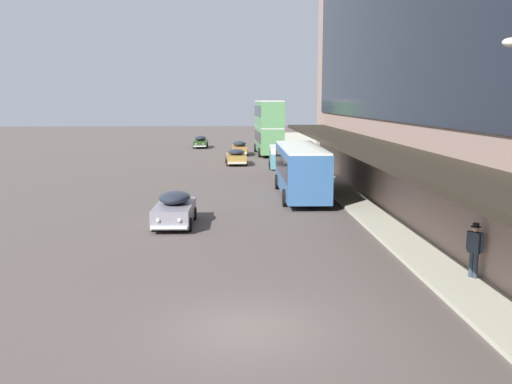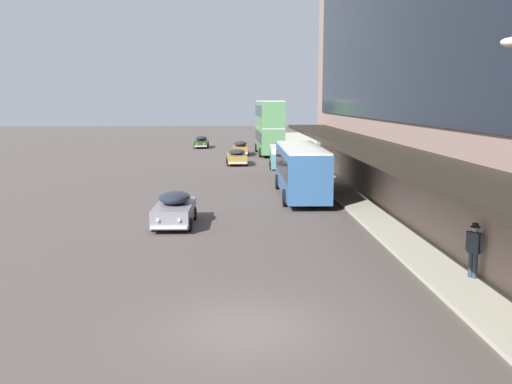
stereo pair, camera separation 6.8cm
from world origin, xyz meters
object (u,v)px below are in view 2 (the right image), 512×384
at_px(transit_bus_kerbside_front, 269,126).
at_px(sedan_second_mid, 175,209).
at_px(transit_bus_kerbside_rear, 301,168).
at_px(sedan_far_back, 201,142).
at_px(vw_van, 280,156).
at_px(pedestrian_at_kerb, 474,248).
at_px(sedan_lead_mid, 240,148).
at_px(sedan_second_near, 237,157).

xyz_separation_m(transit_bus_kerbside_front, sedan_second_mid, (-7.14, -36.14, -2.42)).
bearing_deg(sedan_second_mid, transit_bus_kerbside_rear, 47.25).
distance_m(sedan_far_back, vw_van, 23.75).
bearing_deg(sedan_far_back, transit_bus_kerbside_rear, -78.13).
bearing_deg(transit_bus_kerbside_rear, pedestrian_at_kerb, -77.92).
bearing_deg(sedan_second_mid, transit_bus_kerbside_front, 78.83).
bearing_deg(sedan_lead_mid, sedan_far_back, 115.40).
bearing_deg(transit_bus_kerbside_front, sedan_second_mid, -101.17).
xyz_separation_m(sedan_second_near, sedan_second_mid, (-3.37, -26.23, 0.06)).
distance_m(transit_bus_kerbside_front, sedan_far_back, 12.77).
height_order(sedan_second_near, sedan_far_back, sedan_far_back).
bearing_deg(sedan_second_mid, sedan_second_near, 82.69).
height_order(transit_bus_kerbside_rear, sedan_second_near, transit_bus_kerbside_rear).
xyz_separation_m(sedan_second_near, sedan_far_back, (-4.25, 19.53, 0.01)).
height_order(sedan_second_near, pedestrian_at_kerb, pedestrian_at_kerb).
bearing_deg(transit_bus_kerbside_rear, sedan_far_back, 101.87).
xyz_separation_m(transit_bus_kerbside_rear, vw_van, (0.12, 15.75, -0.74)).
relative_size(transit_bus_kerbside_rear, sedan_lead_mid, 2.20).
distance_m(sedan_second_near, sedan_far_back, 19.99).
relative_size(transit_bus_kerbside_rear, pedestrian_at_kerb, 5.40).
bearing_deg(sedan_second_near, vw_van, -35.67).
height_order(transit_bus_kerbside_front, transit_bus_kerbside_rear, transit_bus_kerbside_front).
distance_m(transit_bus_kerbside_rear, sedan_second_near, 18.93).
xyz_separation_m(transit_bus_kerbside_front, pedestrian_at_kerb, (3.62, -45.47, -2.04)).
bearing_deg(sedan_far_back, sedan_second_mid, -88.90).
distance_m(sedan_lead_mid, vw_van, 12.74).
bearing_deg(pedestrian_at_kerb, sedan_second_near, 101.75).
height_order(sedan_second_near, sedan_lead_mid, sedan_lead_mid).
xyz_separation_m(transit_bus_kerbside_front, sedan_lead_mid, (-3.26, -0.41, -2.44)).
distance_m(sedan_second_mid, sedan_lead_mid, 35.94).
xyz_separation_m(sedan_second_mid, sedan_far_back, (-0.88, 45.76, -0.05)).
bearing_deg(sedan_second_mid, sedan_lead_mid, 83.80).
bearing_deg(vw_van, transit_bus_kerbside_front, 90.44).
height_order(sedan_lead_mid, vw_van, vw_van).
relative_size(sedan_second_mid, vw_van, 0.96).
relative_size(transit_bus_kerbside_front, sedan_lead_mid, 2.14).
height_order(transit_bus_kerbside_front, pedestrian_at_kerb, transit_bus_kerbside_front).
distance_m(transit_bus_kerbside_rear, pedestrian_at_kerb, 17.43).
xyz_separation_m(sedan_second_near, pedestrian_at_kerb, (7.40, -35.55, 0.44)).
distance_m(sedan_far_back, pedestrian_at_kerb, 56.31).
bearing_deg(sedan_second_mid, pedestrian_at_kerb, -40.90).
bearing_deg(pedestrian_at_kerb, sedan_lead_mid, 98.69).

